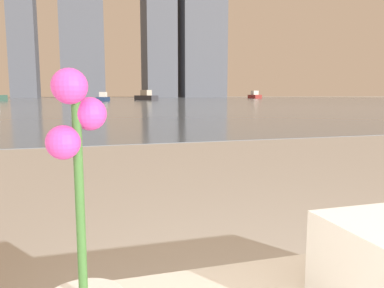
% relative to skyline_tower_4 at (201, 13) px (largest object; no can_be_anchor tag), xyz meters
% --- Properties ---
extents(harbor_water, '(180.00, 110.00, 0.01)m').
position_rel_skyline_tower_4_xyz_m(harbor_water, '(-37.27, -56.00, -26.60)').
color(harbor_water, slate).
rests_on(harbor_water, ground_plane).
extents(harbor_boat_1, '(1.98, 3.42, 1.22)m').
position_rel_skyline_tower_4_xyz_m(harbor_boat_1, '(-35.09, -66.43, -26.17)').
color(harbor_boat_1, navy).
rests_on(harbor_boat_1, harbor_water).
extents(harbor_boat_2, '(3.40, 4.39, 1.59)m').
position_rel_skyline_tower_4_xyz_m(harbor_boat_2, '(-27.95, -58.18, -26.04)').
color(harbor_boat_2, '#2D2D33').
rests_on(harbor_boat_2, harbor_water).
extents(harbor_boat_4, '(1.89, 4.77, 1.76)m').
position_rel_skyline_tower_4_xyz_m(harbor_boat_4, '(0.75, -38.19, -25.98)').
color(harbor_boat_4, maroon).
rests_on(harbor_boat_4, harbor_water).
extents(skyline_tower_2, '(12.40, 6.99, 56.48)m').
position_rel_skyline_tower_4_xyz_m(skyline_tower_2, '(-36.94, -0.00, 1.63)').
color(skyline_tower_2, '#4C515B').
rests_on(skyline_tower_2, ground_plane).
extents(skyline_tower_4, '(13.92, 11.60, 53.22)m').
position_rel_skyline_tower_4_xyz_m(skyline_tower_4, '(0.00, 0.00, 0.00)').
color(skyline_tower_4, '#4C515B').
rests_on(skyline_tower_4, ground_plane).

